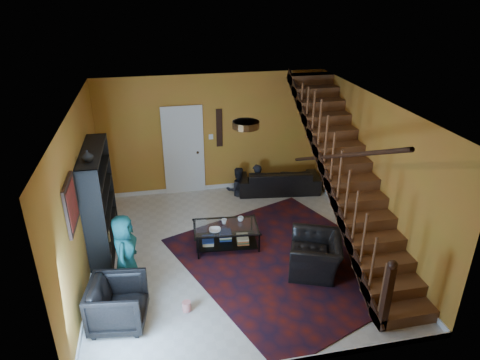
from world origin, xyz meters
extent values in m
plane|color=beige|center=(0.00, 0.00, 0.00)|extent=(5.50, 5.50, 0.00)
plane|color=#BF6A2A|center=(0.00, 2.75, 1.40)|extent=(5.20, 0.00, 5.20)
plane|color=#BF6A2A|center=(0.00, -2.75, 1.40)|extent=(5.20, 0.00, 5.20)
plane|color=#BF6A2A|center=(-2.60, 0.00, 1.40)|extent=(0.00, 5.50, 5.50)
plane|color=#BF6A2A|center=(2.60, 0.00, 1.40)|extent=(0.00, 5.50, 5.50)
plane|color=white|center=(0.00, 0.00, 2.80)|extent=(5.50, 5.50, 0.00)
cube|color=silver|center=(0.00, 2.74, 0.05)|extent=(5.20, 0.02, 0.10)
cube|color=silver|center=(-2.59, 0.00, 0.05)|extent=(0.02, 5.50, 0.10)
cube|color=#BF6A2A|center=(2.12, 0.00, 1.32)|extent=(0.95, 4.92, 2.83)
cube|color=black|center=(1.67, 0.00, 1.40)|extent=(0.04, 5.02, 3.02)
cylinder|color=black|center=(1.70, 0.00, 1.85)|extent=(0.07, 4.20, 2.44)
cube|color=black|center=(1.70, -2.40, 0.55)|extent=(0.10, 0.10, 1.10)
cube|color=black|center=(-2.41, 0.60, 1.00)|extent=(0.35, 1.80, 2.00)
cube|color=black|center=(-2.41, 0.60, 0.40)|extent=(0.35, 1.72, 0.03)
cube|color=black|center=(-2.41, 0.60, 1.16)|extent=(0.35, 1.72, 0.03)
cube|color=silver|center=(-0.70, 2.73, 1.02)|extent=(0.82, 0.05, 2.05)
cube|color=maroon|center=(-2.57, -0.90, 1.75)|extent=(0.04, 0.74, 0.74)
cube|color=black|center=(0.15, 2.73, 1.55)|extent=(0.14, 0.03, 0.90)
cylinder|color=#3F2814|center=(0.00, -0.80, 2.74)|extent=(0.40, 0.40, 0.10)
cube|color=#49110D|center=(0.86, -0.51, 0.01)|extent=(4.46, 4.73, 0.02)
imported|color=black|center=(1.50, 2.30, 0.28)|extent=(2.03, 1.00, 0.57)
imported|color=black|center=(-2.05, -1.49, 0.37)|extent=(0.90, 0.88, 0.73)
imported|color=black|center=(1.24, -0.85, 0.32)|extent=(1.16, 1.23, 0.64)
imported|color=black|center=(0.97, 2.35, 0.13)|extent=(0.43, 0.29, 1.17)
imported|color=black|center=(0.50, 2.35, 0.11)|extent=(0.56, 0.44, 1.13)
imported|color=#185D5E|center=(-1.95, -0.60, 0.65)|extent=(0.51, 0.70, 1.31)
cube|color=black|center=(-0.72, -0.14, 0.22)|extent=(0.03, 0.03, 0.45)
cube|color=black|center=(0.42, -0.14, 0.22)|extent=(0.03, 0.03, 0.45)
cube|color=black|center=(-0.72, 0.50, 0.22)|extent=(0.03, 0.03, 0.45)
cube|color=black|center=(0.42, 0.50, 0.22)|extent=(0.03, 0.03, 0.45)
cube|color=black|center=(-0.15, 0.18, 0.12)|extent=(1.20, 0.75, 0.02)
cube|color=silver|center=(-0.15, 0.18, 0.45)|extent=(1.26, 0.81, 0.02)
imported|color=#999999|center=(0.16, 0.31, 0.50)|extent=(0.15, 0.15, 0.09)
imported|color=#999999|center=(-0.17, 0.27, 0.51)|extent=(0.11, 0.11, 0.10)
imported|color=#999999|center=(-0.39, 0.03, 0.48)|extent=(0.24, 0.24, 0.05)
imported|color=#999999|center=(-2.41, 0.10, 2.10)|extent=(0.18, 0.18, 0.19)
cylinder|color=red|center=(-1.06, -1.44, 0.10)|extent=(0.14, 0.14, 0.16)
camera|label=1|loc=(-1.29, -6.64, 4.64)|focal=32.00mm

